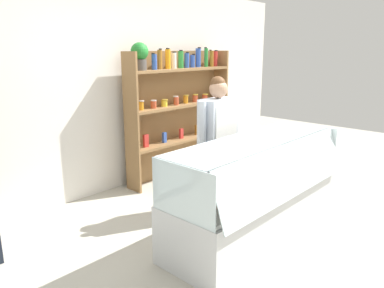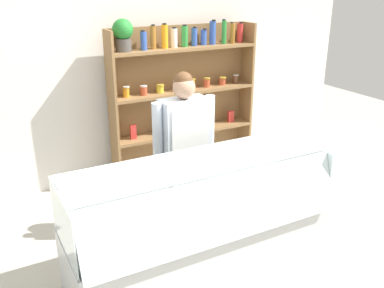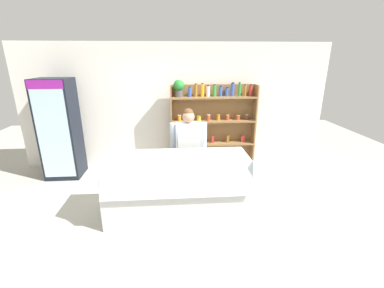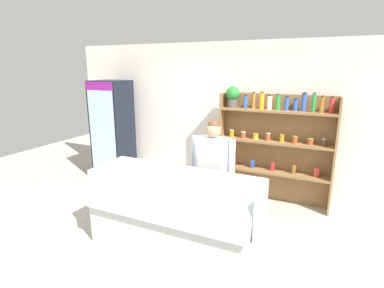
{
  "view_description": "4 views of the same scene",
  "coord_description": "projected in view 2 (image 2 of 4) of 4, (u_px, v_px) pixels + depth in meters",
  "views": [
    {
      "loc": [
        -3.06,
        -2.02,
        1.88
      ],
      "look_at": [
        -0.18,
        0.66,
        0.87
      ],
      "focal_mm": 35.0,
      "sensor_mm": 36.0,
      "label": 1
    },
    {
      "loc": [
        -1.51,
        -2.72,
        2.34
      ],
      "look_at": [
        0.1,
        0.27,
        1.02
      ],
      "focal_mm": 40.0,
      "sensor_mm": 36.0,
      "label": 2
    },
    {
      "loc": [
        -0.07,
        -3.62,
        2.38
      ],
      "look_at": [
        0.25,
        0.63,
        0.94
      ],
      "focal_mm": 24.0,
      "sensor_mm": 36.0,
      "label": 3
    },
    {
      "loc": [
        1.62,
        -3.09,
        2.26
      ],
      "look_at": [
        -0.09,
        0.51,
        1.23
      ],
      "focal_mm": 28.0,
      "sensor_mm": 36.0,
      "label": 4
    }
  ],
  "objects": [
    {
      "name": "deli_display_case",
      "position": [
        199.0,
        241.0,
        3.54
      ],
      "size": [
        2.15,
        0.79,
        1.01
      ],
      "color": "silver",
      "rests_on": "ground"
    },
    {
      "name": "ground_plane",
      "position": [
        197.0,
        264.0,
        3.75
      ],
      "size": [
        12.0,
        12.0,
        0.0
      ],
      "primitive_type": "plane",
      "color": "#B7B2A3"
    },
    {
      "name": "back_wall",
      "position": [
        110.0,
        69.0,
        5.01
      ],
      "size": [
        6.8,
        0.1,
        2.7
      ],
      "primitive_type": "cube",
      "color": "white",
      "rests_on": "ground"
    },
    {
      "name": "shelving_unit",
      "position": [
        179.0,
        89.0,
        5.2
      ],
      "size": [
        1.85,
        0.29,
        1.95
      ],
      "color": "olive",
      "rests_on": "ground"
    },
    {
      "name": "shop_clerk",
      "position": [
        185.0,
        141.0,
        3.98
      ],
      "size": [
        0.63,
        0.25,
        1.58
      ],
      "color": "#2D2D38",
      "rests_on": "ground"
    }
  ]
}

